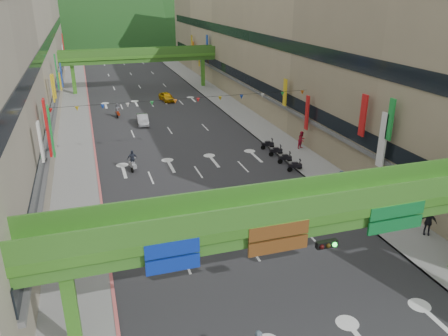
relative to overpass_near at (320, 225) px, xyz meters
name	(u,v)px	position (x,y,z in m)	size (l,w,h in m)	color
road_slab	(156,111)	(-0.93, 44.62, -5.20)	(18.00, 140.00, 0.02)	#28282B
sidewalk_left	(76,117)	(-11.93, 44.62, -5.13)	(4.00, 140.00, 0.15)	gray
sidewalk_right	(229,105)	(10.07, 44.62, -5.13)	(4.00, 140.00, 0.15)	gray
curb_left	(90,115)	(-10.03, 44.62, -5.12)	(0.20, 140.00, 0.18)	#CC5959
curb_right	(217,106)	(8.17, 44.62, -5.12)	(0.20, 140.00, 0.18)	gray
building_row_right	(280,39)	(18.00, 44.62, 4.25)	(12.80, 95.00, 19.00)	gray
overpass_near	(320,225)	(0.00, 0.00, 0.00)	(28.00, 12.27, 7.10)	#4C9E2D
overpass_far	(140,58)	(-0.93, 59.62, 0.20)	(28.00, 2.20, 7.10)	#4C9E2D
hill_left	(63,40)	(-15.93, 154.62, -5.21)	(168.00, 140.00, 112.00)	#1C4419
hill_right	(164,32)	(24.07, 174.62, -5.21)	(208.00, 176.00, 128.00)	#1C4419
bunting_string	(187,101)	(-0.93, 24.62, 0.75)	(26.00, 0.36, 0.47)	black
scooter_rider_mid	(219,224)	(-2.57, 8.53, -4.04)	(1.00, 1.60, 2.23)	black
scooter_rider_left	(132,160)	(-6.77, 22.91, -4.18)	(1.07, 1.58, 2.05)	gray
scooter_rider_far	(117,110)	(-6.47, 42.80, -4.24)	(0.84, 1.60, 1.93)	maroon
parked_scooter_row	(280,154)	(7.87, 21.40, -4.68)	(1.60, 7.21, 1.08)	black
car_silver	(143,120)	(-3.71, 38.24, -4.56)	(1.37, 3.92, 1.29)	#9FA1A7
car_yellow	(167,97)	(1.64, 50.20, -4.53)	(1.61, 3.99, 1.36)	#E5A50A
pedestrian_red	(302,141)	(11.27, 23.45, -4.26)	(0.92, 0.72, 1.89)	#A71329
pedestrian_dark	(428,224)	(11.27, 4.53, -4.26)	(1.10, 0.46, 1.88)	black
pedestrian_blue	(341,181)	(9.76, 13.14, -4.43)	(0.72, 0.47, 1.55)	#35395C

